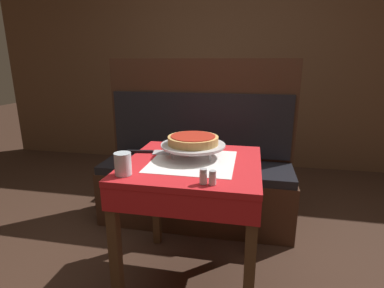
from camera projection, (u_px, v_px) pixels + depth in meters
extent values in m
plane|color=#382319|center=(193.00, 278.00, 1.81)|extent=(14.00, 14.00, 0.00)
cube|color=red|center=(193.00, 164.00, 1.61)|extent=(0.72, 0.72, 0.03)
cube|color=white|center=(193.00, 161.00, 1.61)|extent=(0.45, 0.45, 0.00)
cube|color=red|center=(193.00, 177.00, 1.63)|extent=(0.71, 0.71, 0.12)
cube|color=#4C331E|center=(115.00, 253.00, 1.47)|extent=(0.05, 0.05, 0.72)
cube|color=#4C331E|center=(249.00, 270.00, 1.35)|extent=(0.05, 0.05, 0.72)
cube|color=#4C331E|center=(156.00, 196.00, 2.08)|extent=(0.05, 0.05, 0.72)
cube|color=#4C331E|center=(251.00, 205.00, 1.96)|extent=(0.05, 0.05, 0.72)
cube|color=beige|center=(198.00, 113.00, 3.17)|extent=(0.80, 0.80, 0.03)
cube|color=white|center=(198.00, 111.00, 3.17)|extent=(0.50, 0.50, 0.00)
cube|color=beige|center=(198.00, 121.00, 3.20)|extent=(0.80, 0.80, 0.13)
cube|color=#4C331E|center=(156.00, 155.00, 3.00)|extent=(0.05, 0.05, 0.72)
cube|color=#4C331E|center=(229.00, 159.00, 2.86)|extent=(0.05, 0.05, 0.72)
cube|color=#4C331E|center=(174.00, 137.00, 3.69)|extent=(0.05, 0.05, 0.72)
cube|color=#4C331E|center=(234.00, 140.00, 3.55)|extent=(0.05, 0.05, 0.72)
cube|color=#3D2316|center=(195.00, 196.00, 2.41)|extent=(1.51, 0.47, 0.43)
cube|color=black|center=(196.00, 168.00, 2.34)|extent=(1.48, 0.46, 0.06)
cube|color=#3D2316|center=(200.00, 109.00, 2.42)|extent=(1.51, 0.06, 0.80)
cube|color=black|center=(199.00, 125.00, 2.42)|extent=(1.45, 0.02, 0.51)
cube|color=brown|center=(229.00, 67.00, 3.57)|extent=(6.00, 0.04, 2.40)
cylinder|color=#ADADB2|center=(197.00, 146.00, 1.79)|extent=(0.01, 0.01, 0.06)
cylinder|color=#ADADB2|center=(172.00, 154.00, 1.64)|extent=(0.01, 0.01, 0.06)
cylinder|color=#ADADB2|center=(210.00, 156.00, 1.60)|extent=(0.01, 0.01, 0.06)
cylinder|color=#ADADB2|center=(193.00, 147.00, 1.67)|extent=(0.24, 0.24, 0.01)
cylinder|color=silver|center=(193.00, 146.00, 1.67)|extent=(0.35, 0.35, 0.01)
cylinder|color=silver|center=(193.00, 145.00, 1.67)|extent=(0.36, 0.36, 0.01)
cylinder|color=tan|center=(193.00, 140.00, 1.66)|extent=(0.28, 0.28, 0.04)
cylinder|color=#B22819|center=(193.00, 136.00, 1.65)|extent=(0.25, 0.25, 0.01)
cube|color=#BCBCC1|center=(162.00, 152.00, 1.76)|extent=(0.11, 0.10, 0.00)
cube|color=black|center=(140.00, 151.00, 1.76)|extent=(0.16, 0.04, 0.01)
cylinder|color=silver|center=(123.00, 164.00, 1.40)|extent=(0.08, 0.08, 0.11)
cylinder|color=silver|center=(203.00, 178.00, 1.31)|extent=(0.03, 0.03, 0.05)
cylinder|color=#B7B7BC|center=(203.00, 171.00, 1.30)|extent=(0.03, 0.03, 0.01)
cylinder|color=silver|center=(213.00, 179.00, 1.30)|extent=(0.03, 0.03, 0.05)
cylinder|color=#B7B7BC|center=(213.00, 172.00, 1.29)|extent=(0.03, 0.03, 0.01)
cube|color=black|center=(201.00, 109.00, 3.25)|extent=(0.12, 0.12, 0.03)
cylinder|color=black|center=(202.00, 102.00, 3.23)|extent=(0.01, 0.01, 0.13)
cylinder|color=gold|center=(202.00, 102.00, 3.26)|extent=(0.04, 0.04, 0.10)
cylinder|color=white|center=(201.00, 103.00, 3.20)|extent=(0.04, 0.04, 0.10)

